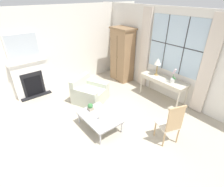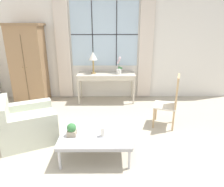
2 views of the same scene
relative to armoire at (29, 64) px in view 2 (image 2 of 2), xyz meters
The scene contains 11 objects.
ground_plane 3.48m from the armoire, 53.50° to the right, with size 14.00×14.00×0.00m, color #B2A893.
wall_back_windowed 2.05m from the armoire, ahead, with size 7.20×0.14×2.80m.
armoire is the anchor object (origin of this frame).
console_table 2.05m from the armoire, ahead, with size 1.53×0.54×0.77m.
table_lamp 1.70m from the armoire, ahead, with size 0.22×0.22×0.57m.
potted_orchid 2.36m from the armoire, ahead, with size 0.16×0.12×0.46m.
armchair_upholstered 2.18m from the armoire, 72.18° to the right, with size 1.20×1.19×0.79m.
side_chair_wooden 3.69m from the armoire, 23.65° to the right, with size 0.56×0.56×1.08m.
coffee_table 3.18m from the armoire, 52.06° to the right, with size 1.11×0.77×0.38m.
potted_plant_small 2.97m from the armoire, 58.10° to the right, with size 0.14×0.14×0.20m.
pillar_candle 3.27m from the armoire, 51.10° to the right, with size 0.10×0.10×0.16m.
Camera 2 is at (0.17, -2.51, 2.01)m, focal length 32.00 mm.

